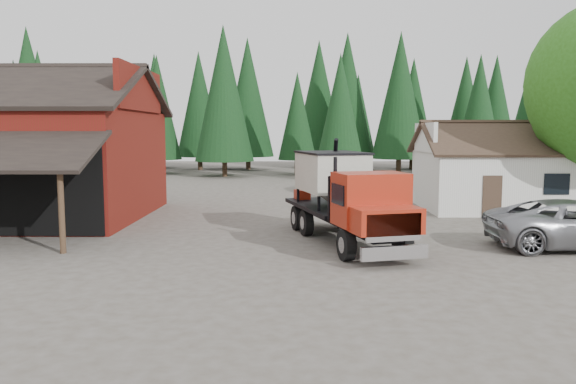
{
  "coord_description": "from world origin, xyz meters",
  "views": [
    {
      "loc": [
        2.08,
        -16.3,
        4.07
      ],
      "look_at": [
        1.92,
        4.59,
        1.8
      ],
      "focal_mm": 35.0,
      "sensor_mm": 36.0,
      "label": 1
    }
  ],
  "objects": [
    {
      "name": "near_pine_d",
      "position": [
        -4.0,
        34.0,
        7.39
      ],
      "size": [
        5.28,
        5.28,
        13.4
      ],
      "color": "#382619",
      "rests_on": "ground"
    },
    {
      "name": "red_barn",
      "position": [
        -11.0,
        9.9,
        2.69
      ],
      "size": [
        12.8,
        13.63,
        7.18
      ],
      "color": "#5E120F",
      "rests_on": "ground"
    },
    {
      "name": "near_pine_b",
      "position": [
        6.0,
        30.0,
        5.89
      ],
      "size": [
        3.96,
        3.96,
        10.4
      ],
      "color": "#382619",
      "rests_on": "ground"
    },
    {
      "name": "feed_truck",
      "position": [
        4.0,
        4.03,
        1.78
      ],
      "size": [
        4.36,
        8.71,
        3.8
      ],
      "rotation": [
        0.0,
        0.0,
        0.27
      ],
      "color": "black",
      "rests_on": "ground"
    },
    {
      "name": "near_pine_c",
      "position": [
        22.0,
        26.0,
        6.89
      ],
      "size": [
        4.84,
        4.84,
        12.4
      ],
      "color": "#382619",
      "rests_on": "ground"
    },
    {
      "name": "farmhouse",
      "position": [
        13.0,
        13.0,
        1.67
      ],
      "size": [
        8.6,
        6.42,
        4.65
      ],
      "color": "silver",
      "rests_on": "ground"
    },
    {
      "name": "conifer_backdrop",
      "position": [
        0.0,
        42.0,
        0.0
      ],
      "size": [
        76.0,
        16.0,
        16.0
      ],
      "primitive_type": null,
      "color": "black",
      "rests_on": "ground"
    },
    {
      "name": "ground",
      "position": [
        0.0,
        0.0,
        0.0
      ],
      "size": [
        120.0,
        120.0,
        0.0
      ],
      "primitive_type": "plane",
      "color": "#4D483D",
      "rests_on": "ground"
    }
  ]
}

